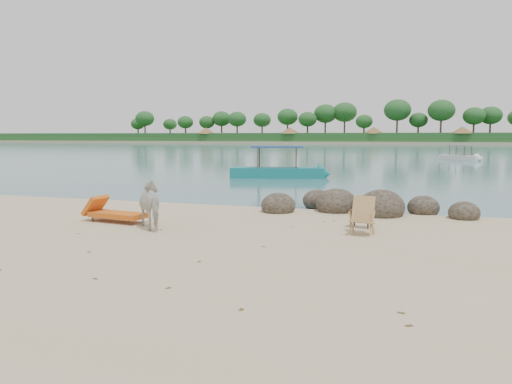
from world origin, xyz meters
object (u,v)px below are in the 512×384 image
Objects in this scene: deck_chair at (362,217)px; boat_near at (277,151)px; cow at (154,206)px; boulders at (358,206)px; lounge_chair at (118,212)px; side_table at (361,220)px.

boat_near is (-6.48, 15.86, 1.02)m from deck_chair.
boulders is at bearing 176.06° from cow.
lounge_chair is at bearing -168.49° from deck_chair.
boat_near is (0.07, 16.12, 1.18)m from lounge_chair.
lounge_chair is at bearing -147.65° from boulders.
lounge_chair is (-6.06, -3.84, 0.09)m from boulders.
boulders is at bearing 40.45° from lounge_chair.
boat_near reaches higher than lounge_chair.
side_table is 0.62× the size of deck_chair.
cow is 1.58× the size of deck_chair.
boulders is at bearing -77.29° from boat_near.
lounge_chair is (-1.38, 0.47, -0.31)m from cow.
deck_chair is (0.12, -0.95, 0.23)m from side_table.
cow is at bearing -149.02° from side_table.
cow is at bearing -137.37° from boulders.
deck_chair reaches higher than lounge_chair.
boat_near is (-6.36, 14.91, 1.25)m from side_table.
boat_near reaches higher than side_table.
boulders is 6.37m from cow.
boulders is at bearing 110.68° from side_table.
cow is 16.66m from boat_near.
cow is 0.24× the size of boat_near.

